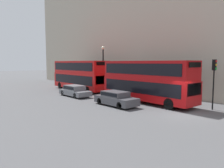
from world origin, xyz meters
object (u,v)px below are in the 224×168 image
(car_hatchback, at_px, (75,90))
(traffic_light, at_px, (214,74))
(bus_second_in_queue, at_px, (80,74))
(car_dark_sedan, at_px, (116,98))
(pedestrian, at_px, (173,94))
(bus_leading, at_px, (146,80))

(car_hatchback, relative_size, traffic_light, 1.07)
(bus_second_in_queue, bearing_deg, car_dark_sedan, -106.24)
(pedestrian, bearing_deg, car_dark_sedan, 162.10)
(car_hatchback, bearing_deg, bus_leading, -67.15)
(bus_leading, distance_m, car_hatchback, 8.90)
(bus_second_in_queue, xyz_separation_m, pedestrian, (2.73, -13.65, -1.61))
(pedestrian, bearing_deg, bus_second_in_queue, 101.31)
(car_hatchback, distance_m, pedestrian, 11.15)
(bus_leading, bearing_deg, car_hatchback, 112.85)
(pedestrian, bearing_deg, traffic_light, -102.01)
(bus_second_in_queue, bearing_deg, traffic_light, -84.54)
(bus_leading, bearing_deg, car_dark_sedan, 167.74)
(bus_leading, height_order, traffic_light, traffic_light)
(car_dark_sedan, bearing_deg, bus_leading, -12.26)
(bus_leading, height_order, car_dark_sedan, bus_leading)
(bus_leading, relative_size, bus_second_in_queue, 0.96)
(bus_leading, distance_m, traffic_light, 6.16)
(car_dark_sedan, relative_size, pedestrian, 2.81)
(bus_leading, relative_size, car_hatchback, 2.26)
(bus_leading, relative_size, pedestrian, 6.58)
(bus_second_in_queue, xyz_separation_m, car_hatchback, (-3.40, -4.34, -1.63))
(car_dark_sedan, height_order, car_hatchback, car_dark_sedan)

